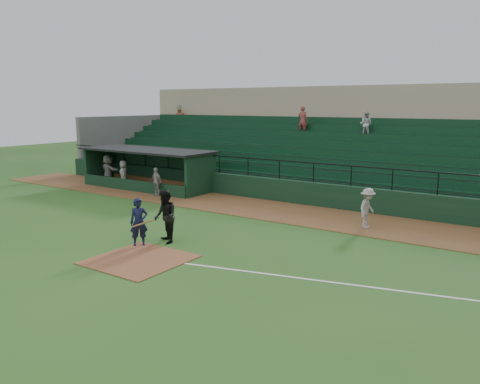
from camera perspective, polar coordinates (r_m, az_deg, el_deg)
The scene contains 12 objects.
ground at distance 17.11m, azimuth -9.54°, elevation -7.16°, with size 90.00×90.00×0.00m, color #28531A.
warning_track at distance 23.32m, azimuth 4.15°, elevation -2.23°, with size 40.00×4.00×0.03m, color brown.
home_plate_dirt at distance 16.44m, azimuth -11.97°, elevation -7.94°, with size 3.00×3.00×0.03m, color brown.
foul_line at distance 14.30m, azimuth 18.60°, elevation -11.18°, with size 18.00×0.09×0.01m, color white.
stadium_structure at distance 30.50m, azimuth 12.25°, elevation 4.94°, with size 38.00×13.08×6.40m.
dugout at distance 30.21m, azimuth -10.49°, elevation 3.10°, with size 8.90×3.20×2.42m.
batter_at_plate at distance 17.78m, azimuth -12.04°, elevation -3.58°, with size 1.17×0.78×1.79m.
umpire at distance 18.00m, azimuth -8.96°, elevation -2.92°, with size 0.98×0.77×2.02m, color black.
runner at distance 20.49m, azimuth 15.04°, elevation -1.90°, with size 1.09×0.63×1.69m, color #A29D98.
dugout_player_a at distance 27.16m, azimuth -10.03°, elevation 1.22°, with size 0.94×0.39×1.61m, color #A49F9A.
dugout_player_b at distance 30.16m, azimuth -13.79°, elevation 2.09°, with size 0.83×0.54×1.70m, color gray.
dugout_player_c at distance 31.27m, azimuth -15.55°, elevation 2.55°, with size 1.83×0.58×1.97m, color gray.
Camera 1 is at (11.37, -11.70, 5.17)m, focal length 35.55 mm.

